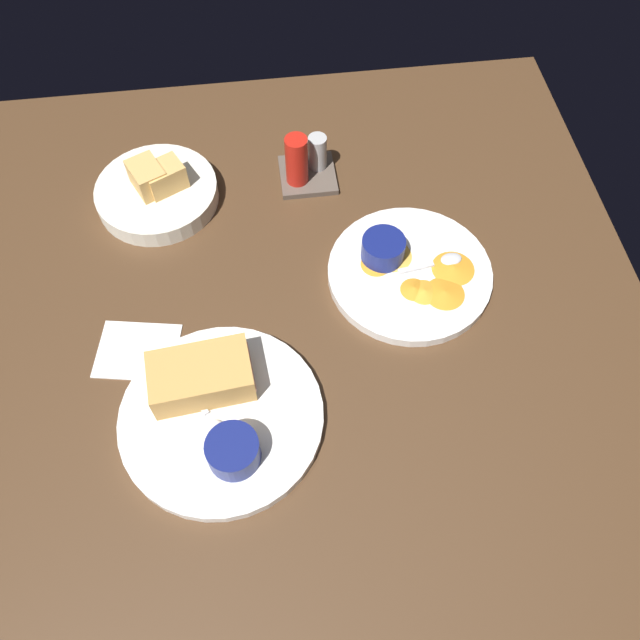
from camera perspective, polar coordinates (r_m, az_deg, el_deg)
The scene contains 12 objects.
ground_plane at distance 92.13cm, azimuth -4.33°, elevation -1.93°, with size 110.00×110.00×3.00cm, color #4C331E.
plate_sandwich_main at distance 85.17cm, azimuth -8.67°, elevation -8.49°, with size 26.39×26.39×1.60cm, color white.
sandwich_half_near at distance 84.51cm, azimuth -10.44°, elevation -4.91°, with size 13.86×8.79×4.80cm.
ramekin_dark_sauce at distance 80.23cm, azimuth -7.68°, elevation -11.35°, with size 6.59×6.59×3.82cm.
spoon_by_dark_ramekin at distance 83.81cm, azimuth -9.47°, elevation -8.89°, with size 5.98×9.39×0.80cm.
plate_chips_companion at distance 96.42cm, azimuth 7.90°, elevation 4.10°, with size 24.15×24.15×1.60cm, color white.
ramekin_light_gravy at distance 95.29cm, azimuth 5.60°, elevation 6.32°, with size 6.40×6.40×3.60cm.
spoon_by_gravy_ramekin at distance 97.08cm, azimuth 10.78°, elevation 5.12°, with size 9.96×2.92×0.80cm.
plantain_chip_scatter at distance 95.26cm, azimuth 8.90°, elevation 4.06°, with size 18.27×14.90×0.60cm.
bread_basket_rear at distance 107.20cm, azimuth -14.18°, elevation 10.98°, with size 19.17×19.17×7.40cm.
condiment_caddy at distance 106.43cm, azimuth -1.33°, elevation 13.64°, with size 9.00×9.00×9.50cm.
paper_napkin_folded at distance 92.69cm, azimuth -15.81°, elevation -2.65°, with size 11.00×9.00×0.40cm, color white.
Camera 1 is at (1.13, -45.99, 78.32)cm, focal length 36.28 mm.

